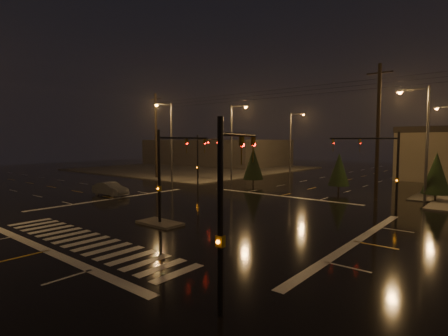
{
  "coord_description": "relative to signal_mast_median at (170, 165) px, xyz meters",
  "views": [
    {
      "loc": [
        17.07,
        -18.33,
        5.28
      ],
      "look_at": [
        -1.79,
        4.64,
        3.0
      ],
      "focal_mm": 28.0,
      "sensor_mm": 36.0,
      "label": 1
    }
  ],
  "objects": [
    {
      "name": "utility_pole_1",
      "position": [
        8.0,
        17.07,
        2.38
      ],
      "size": [
        2.2,
        0.32,
        12.0
      ],
      "color": "black",
      "rests_on": "ground"
    },
    {
      "name": "utility_pole_0",
      "position": [
        -22.0,
        17.07,
        2.38
      ],
      "size": [
        2.2,
        0.32,
        12.0
      ],
      "color": "black",
      "rests_on": "ground"
    },
    {
      "name": "crosswalk",
      "position": [
        -0.0,
        -5.93,
        -3.75
      ],
      "size": [
        15.0,
        2.6,
        0.01
      ],
      "primitive_type": "cube",
      "color": "beige",
      "rests_on": "ground"
    },
    {
      "name": "commercial_block",
      "position": [
        -35.0,
        45.07,
        -0.95
      ],
      "size": [
        30.0,
        18.0,
        5.6
      ],
      "primitive_type": "cube",
      "color": "#423D3A",
      "rests_on": "ground"
    },
    {
      "name": "median_island",
      "position": [
        -0.0,
        -0.93,
        -3.68
      ],
      "size": [
        3.0,
        1.6,
        0.15
      ],
      "primitive_type": "cube",
      "color": "#4A4742",
      "rests_on": "ground"
    },
    {
      "name": "conifer_4",
      "position": [
        3.46,
        20.07,
        -1.37
      ],
      "size": [
        2.16,
        2.16,
        4.07
      ],
      "color": "black",
      "rests_on": "ground"
    },
    {
      "name": "ground",
      "position": [
        -0.0,
        3.07,
        -3.75
      ],
      "size": [
        140.0,
        140.0,
        0.0
      ],
      "primitive_type": "plane",
      "color": "black",
      "rests_on": "ground"
    },
    {
      "name": "streetlight_5",
      "position": [
        -16.0,
        14.26,
        2.05
      ],
      "size": [
        0.32,
        2.77,
        10.0
      ],
      "color": "#38383A",
      "rests_on": "ground"
    },
    {
      "name": "conifer_3",
      "position": [
        -6.77,
        19.34,
        -1.13
      ],
      "size": [
        2.46,
        2.46,
        4.55
      ],
      "color": "black",
      "rests_on": "ground"
    },
    {
      "name": "sidewalk_nw",
      "position": [
        -30.0,
        33.07,
        -3.69
      ],
      "size": [
        36.0,
        36.0,
        0.12
      ],
      "primitive_type": "cube",
      "color": "#4A4742",
      "rests_on": "ground"
    },
    {
      "name": "conifer_0",
      "position": [
        12.19,
        19.82,
        -1.25
      ],
      "size": [
        2.31,
        2.31,
        4.31
      ],
      "color": "black",
      "rests_on": "ground"
    },
    {
      "name": "car_crossing",
      "position": [
        -12.86,
        3.73,
        -3.09
      ],
      "size": [
        4.12,
        1.75,
        1.32
      ],
      "primitive_type": "imported",
      "rotation": [
        0.0,
        0.0,
        1.66
      ],
      "color": "#585B5F",
      "rests_on": "ground"
    },
    {
      "name": "streetlight_3",
      "position": [
        11.18,
        19.07,
        2.05
      ],
      "size": [
        2.77,
        0.32,
        10.0
      ],
      "color": "#38383A",
      "rests_on": "ground"
    },
    {
      "name": "signal_mast_nw",
      "position": [
        -9.5,
        13.21,
        0.04
      ],
      "size": [
        4.84,
        1.86,
        6.0
      ],
      "color": "black",
      "rests_on": "ground"
    },
    {
      "name": "streetlight_2",
      "position": [
        -11.18,
        37.07,
        2.05
      ],
      "size": [
        2.77,
        0.32,
        10.0
      ],
      "color": "#38383A",
      "rests_on": "ground"
    },
    {
      "name": "signal_mast_se",
      "position": [
        10.23,
        -6.68,
        -0.04
      ],
      "size": [
        1.55,
        3.87,
        6.0
      ],
      "color": "black",
      "rests_on": "ground"
    },
    {
      "name": "streetlight_1",
      "position": [
        -11.18,
        21.07,
        2.05
      ],
      "size": [
        2.77,
        0.32,
        10.0
      ],
      "color": "#38383A",
      "rests_on": "ground"
    },
    {
      "name": "stop_bar_near",
      "position": [
        -0.0,
        -7.93,
        -3.75
      ],
      "size": [
        16.0,
        0.5,
        0.01
      ],
      "primitive_type": "cube",
      "color": "beige",
      "rests_on": "ground"
    },
    {
      "name": "stop_bar_far",
      "position": [
        -0.0,
        14.07,
        -3.75
      ],
      "size": [
        16.0,
        0.5,
        0.01
      ],
      "primitive_type": "cube",
      "color": "beige",
      "rests_on": "ground"
    },
    {
      "name": "signal_mast_median",
      "position": [
        0.0,
        0.0,
        0.0
      ],
      "size": [
        0.25,
        4.59,
        6.0
      ],
      "color": "black",
      "rests_on": "ground"
    },
    {
      "name": "signal_mast_ne",
      "position": [
        9.5,
        13.21,
        0.04
      ],
      "size": [
        4.84,
        1.86,
        6.0
      ],
      "color": "black",
      "rests_on": "ground"
    }
  ]
}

